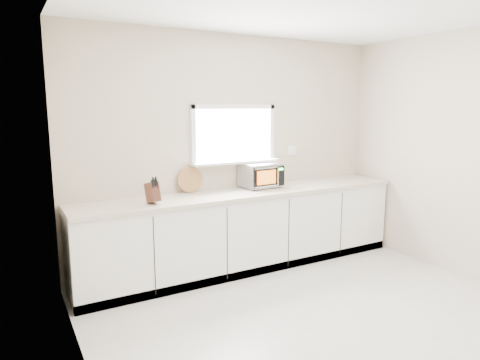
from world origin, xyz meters
TOP-DOWN VIEW (x-y plane):
  - ground at (0.00, 0.00)m, footprint 4.00×4.00m
  - back_wall at (0.00, 2.00)m, footprint 4.00×0.17m
  - cabinets at (0.00, 1.70)m, footprint 3.92×0.60m
  - countertop at (0.00, 1.69)m, footprint 3.92×0.64m
  - microwave at (0.28, 1.81)m, footprint 0.47×0.39m
  - knife_block at (-1.13, 1.59)m, footprint 0.13×0.20m
  - cutting_board at (-0.59, 1.94)m, footprint 0.29×0.07m
  - coffee_grinder at (0.23, 1.82)m, footprint 0.13×0.13m

SIDE VIEW (x-z plane):
  - ground at x=0.00m, z-range 0.00..0.00m
  - cabinets at x=0.00m, z-range 0.00..0.88m
  - countertop at x=0.00m, z-range 0.88..0.92m
  - coffee_grinder at x=0.23m, z-range 0.92..1.11m
  - knife_block at x=-1.13m, z-range 0.90..1.18m
  - cutting_board at x=-0.59m, z-range 0.92..1.21m
  - microwave at x=0.28m, z-range 0.93..1.22m
  - back_wall at x=0.00m, z-range 0.01..2.71m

